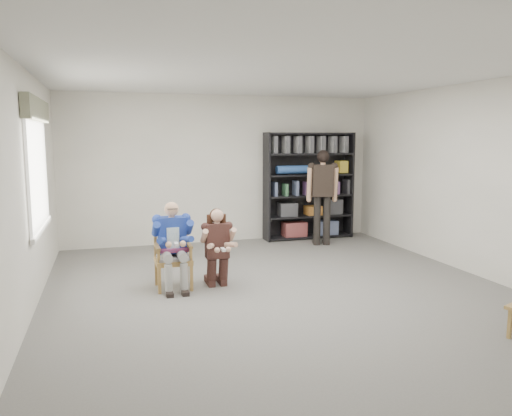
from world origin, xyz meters
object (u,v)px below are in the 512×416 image
object	(u,v)px
seated_man	(173,245)
standing_man	(322,198)
kneeling_woman	(218,248)
bookshelf	(309,186)
armchair	(173,255)

from	to	relation	value
seated_man	standing_man	size ratio (longest dim) A/B	0.66
kneeling_woman	bookshelf	bearing A→B (deg)	47.83
seated_man	standing_man	distance (m)	3.61
kneeling_woman	seated_man	bearing A→B (deg)	168.13
bookshelf	standing_man	world-z (taller)	bookshelf
kneeling_woman	bookshelf	xyz separation A→B (m)	(2.45, 2.72, 0.51)
armchair	bookshelf	world-z (taller)	bookshelf
armchair	bookshelf	bearing A→B (deg)	40.47
armchair	kneeling_woman	size ratio (longest dim) A/B	0.84
armchair	standing_man	distance (m)	3.62
armchair	standing_man	world-z (taller)	standing_man
armchair	standing_man	bearing A→B (deg)	32.46
seated_man	armchair	bearing A→B (deg)	0.00
bookshelf	standing_man	bearing A→B (deg)	-90.29
armchair	standing_man	xyz separation A→B (m)	(3.03, 1.94, 0.43)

